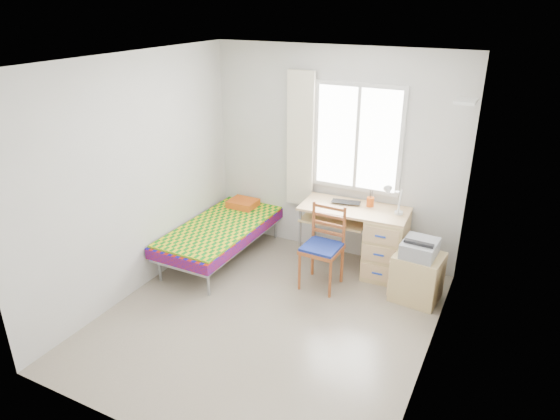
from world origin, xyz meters
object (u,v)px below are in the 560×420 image
(chair, at_px, (324,242))
(cabinet, at_px, (417,277))
(bed, at_px, (225,228))
(desk, at_px, (380,241))
(printer, at_px, (420,248))

(chair, height_order, cabinet, chair)
(bed, xyz_separation_m, desk, (1.89, 0.45, 0.04))
(desk, bearing_deg, cabinet, -36.76)
(desk, height_order, chair, chair)
(chair, xyz_separation_m, cabinet, (1.03, 0.18, -0.27))
(cabinet, bearing_deg, desk, 151.41)
(cabinet, relative_size, printer, 1.29)
(chair, distance_m, cabinet, 1.08)
(bed, height_order, printer, bed)
(bed, height_order, cabinet, bed)
(desk, height_order, printer, desk)
(desk, height_order, cabinet, desk)
(bed, xyz_separation_m, cabinet, (2.42, 0.10, -0.12))
(chair, distance_m, printer, 1.04)
(chair, bearing_deg, bed, 178.89)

